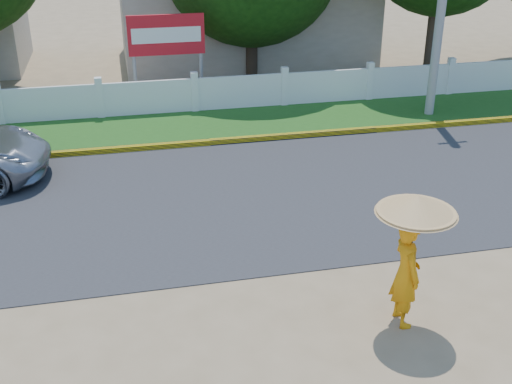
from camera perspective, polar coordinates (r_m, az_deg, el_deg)
ground at (r=11.29m, az=2.23°, el=-10.25°), size 120.00×120.00×0.00m
road at (r=15.08m, az=-2.05°, el=-0.49°), size 60.00×7.00×0.02m
grass_verge at (r=19.88m, az=-4.85°, el=5.94°), size 60.00×3.50×0.03m
curb at (r=18.28m, az=-4.11°, el=4.43°), size 40.00×0.18×0.16m
fence at (r=21.09m, az=-5.46°, el=8.58°), size 40.00×0.10×1.10m
building_near at (r=27.86m, az=-1.11°, el=14.98°), size 10.00×6.00×3.20m
monk_with_parasol at (r=10.44m, az=13.61°, el=-4.32°), size 1.28×1.28×2.34m
billboard at (r=21.69m, az=-7.96°, el=13.26°), size 2.50×0.13×2.95m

